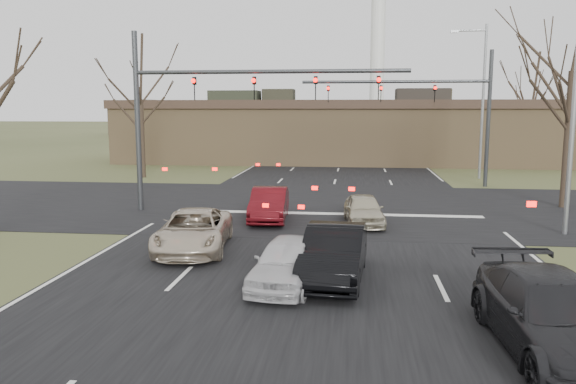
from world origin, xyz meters
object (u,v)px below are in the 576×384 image
(streetlight_right_far, at_px, (480,94))
(car_red_ahead, at_px, (269,204))
(streetlight_right_near, at_px, (571,81))
(mast_arm_near, at_px, (208,98))
(car_charcoal_sedan, at_px, (553,316))
(car_silver_suv, at_px, (194,231))
(mast_arm_far, at_px, (440,102))
(car_white_sedan, at_px, (287,262))
(car_silver_ahead, at_px, (364,210))
(car_black_hatch, at_px, (334,253))
(building, at_px, (364,131))

(streetlight_right_far, xyz_separation_m, car_red_ahead, (-11.61, -15.64, -4.91))
(streetlight_right_near, bearing_deg, streetlight_right_far, 88.32)
(mast_arm_near, relative_size, car_charcoal_sedan, 2.36)
(car_silver_suv, bearing_deg, mast_arm_far, 52.06)
(mast_arm_near, relative_size, car_white_sedan, 3.19)
(mast_arm_far, distance_m, car_red_ahead, 15.04)
(streetlight_right_far, bearing_deg, car_silver_ahead, -115.65)
(mast_arm_near, relative_size, car_black_hatch, 2.72)
(streetlight_right_far, xyz_separation_m, car_black_hatch, (-8.62, -23.54, -4.85))
(car_silver_ahead, bearing_deg, car_black_hatch, -102.46)
(car_white_sedan, bearing_deg, streetlight_right_far, 74.94)
(car_black_hatch, bearing_deg, car_white_sedan, -147.21)
(building, xyz_separation_m, car_silver_suv, (-6.00, -31.87, -2.01))
(streetlight_right_near, height_order, car_red_ahead, streetlight_right_near)
(mast_arm_far, relative_size, car_black_hatch, 2.49)
(car_black_hatch, relative_size, car_silver_ahead, 1.24)
(building, relative_size, car_charcoal_sedan, 8.27)
(streetlight_right_far, relative_size, car_red_ahead, 2.43)
(mast_arm_far, relative_size, streetlight_right_far, 1.11)
(car_black_hatch, xyz_separation_m, car_red_ahead, (-2.99, 7.90, -0.06))
(car_red_ahead, bearing_deg, car_charcoal_sedan, -62.71)
(mast_arm_far, bearing_deg, car_silver_suv, -121.12)
(building, xyz_separation_m, car_silver_ahead, (-0.39, -27.06, -2.05))
(car_silver_suv, relative_size, car_white_sedan, 1.24)
(car_silver_suv, distance_m, car_silver_ahead, 7.39)
(car_silver_suv, height_order, car_silver_ahead, car_silver_suv)
(streetlight_right_near, bearing_deg, mast_arm_near, 167.95)
(building, distance_m, streetlight_right_near, 28.97)
(mast_arm_near, xyz_separation_m, streetlight_right_near, (14.05, -3.00, 0.51))
(building, height_order, car_white_sedan, building)
(car_white_sedan, xyz_separation_m, car_silver_ahead, (2.11, 8.15, -0.03))
(building, bearing_deg, car_silver_ahead, -90.82)
(car_silver_ahead, bearing_deg, car_charcoal_sedan, -79.32)
(mast_arm_far, xyz_separation_m, car_red_ahead, (-8.47, -11.64, -4.34))
(building, height_order, car_silver_suv, building)
(car_charcoal_sedan, bearing_deg, car_red_ahead, 117.24)
(streetlight_right_far, bearing_deg, mast_arm_near, -136.11)
(streetlight_right_near, height_order, car_charcoal_sedan, streetlight_right_near)
(mast_arm_far, distance_m, car_silver_ahead, 13.63)
(car_white_sedan, bearing_deg, mast_arm_near, 121.88)
(car_black_hatch, bearing_deg, car_silver_suv, 154.25)
(building, height_order, car_black_hatch, building)
(streetlight_right_near, xyz_separation_m, streetlight_right_far, (0.50, 17.00, 0.00))
(streetlight_right_near, bearing_deg, car_charcoal_sedan, -109.61)
(streetlight_right_near, distance_m, car_silver_suv, 14.27)
(streetlight_right_near, relative_size, car_black_hatch, 2.24)
(building, xyz_separation_m, mast_arm_far, (4.18, -15.00, 2.35))
(car_red_ahead, distance_m, car_silver_ahead, 3.92)
(mast_arm_far, relative_size, car_silver_suv, 2.36)
(streetlight_right_near, relative_size, car_red_ahead, 2.43)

